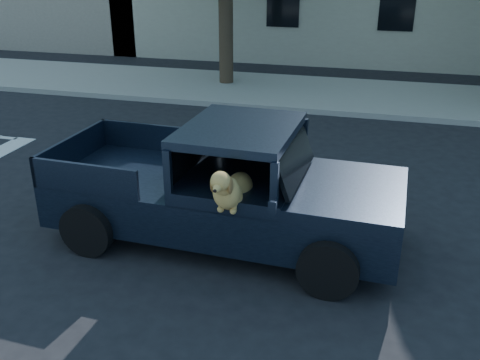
% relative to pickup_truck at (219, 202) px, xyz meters
% --- Properties ---
extents(ground, '(120.00, 120.00, 0.00)m').
position_rel_pickup_truck_xyz_m(ground, '(1.31, -0.24, -0.61)').
color(ground, black).
rests_on(ground, ground).
extents(far_sidewalk, '(60.00, 4.00, 0.15)m').
position_rel_pickup_truck_xyz_m(far_sidewalk, '(1.31, 8.96, -0.53)').
color(far_sidewalk, gray).
rests_on(far_sidewalk, ground).
extents(lane_stripes, '(21.60, 0.14, 0.01)m').
position_rel_pickup_truck_xyz_m(lane_stripes, '(3.31, 3.16, -0.60)').
color(lane_stripes, silver).
rests_on(lane_stripes, ground).
extents(pickup_truck, '(5.10, 2.66, 1.80)m').
position_rel_pickup_truck_xyz_m(pickup_truck, '(0.00, 0.00, 0.00)').
color(pickup_truck, black).
rests_on(pickup_truck, ground).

